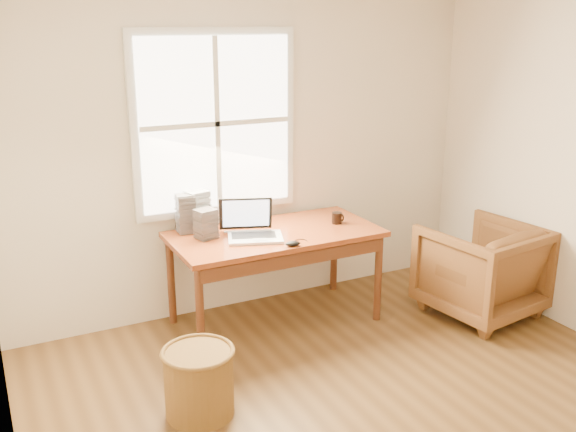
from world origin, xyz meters
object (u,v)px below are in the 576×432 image
laptop (255,221)px  coffee_mug (337,218)px  armchair (481,270)px  wicker_stool (199,383)px  desk (275,234)px  cd_stack_a (198,210)px

laptop → coffee_mug: laptop is taller
armchair → wicker_stool: armchair is taller
wicker_stool → laptop: bearing=48.1°
desk → coffee_mug: size_ratio=17.68×
coffee_mug → wicker_stool: bearing=-150.6°
wicker_stool → cd_stack_a: cd_stack_a is taller
desk → coffee_mug: (0.54, -0.03, 0.07)m
desk → armchair: 1.70m
wicker_stool → laptop: 1.32m
wicker_stool → armchair: bearing=7.2°
coffee_mug → desk: bearing=175.1°
desk → laptop: laptop is taller
wicker_stool → laptop: (0.76, 0.84, 0.68)m
desk → laptop: bearing=-156.5°
armchair → laptop: (-1.75, 0.52, 0.51)m
cd_stack_a → laptop: bearing=-54.1°
wicker_stool → laptop: laptop is taller
armchair → coffee_mug: 1.24m
desk → cd_stack_a: bearing=147.1°
wicker_stool → laptop: size_ratio=1.05×
cd_stack_a → wicker_stool: bearing=-109.9°
wicker_stool → coffee_mug: size_ratio=4.62×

